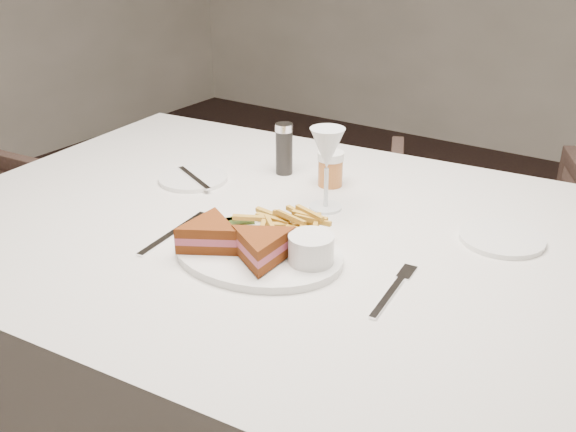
{
  "coord_description": "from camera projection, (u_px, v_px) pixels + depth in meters",
  "views": [
    {
      "loc": [
        0.77,
        -1.31,
        1.31
      ],
      "look_at": [
        0.16,
        -0.41,
        0.8
      ],
      "focal_mm": 40.0,
      "sensor_mm": 36.0,
      "label": 1
    }
  ],
  "objects": [
    {
      "name": "table_setting",
      "position": [
        282.0,
        219.0,
        1.22
      ],
      "size": [
        0.85,
        0.56,
        0.18
      ],
      "color": "white",
      "rests_on": "table"
    },
    {
      "name": "ground",
      "position": [
        319.0,
        395.0,
        1.93
      ],
      "size": [
        5.0,
        5.0,
        0.0
      ],
      "primitive_type": "plane",
      "color": "black",
      "rests_on": "ground"
    },
    {
      "name": "table",
      "position": [
        301.0,
        381.0,
        1.42
      ],
      "size": [
        1.63,
        1.17,
        0.75
      ],
      "primitive_type": "cube",
      "rotation": [
        0.0,
        0.0,
        0.09
      ],
      "color": "silver",
      "rests_on": "ground"
    },
    {
      "name": "chair_far",
      "position": [
        482.0,
        241.0,
        2.13
      ],
      "size": [
        0.83,
        0.81,
        0.66
      ],
      "primitive_type": "imported",
      "rotation": [
        0.0,
        0.0,
        3.56
      ],
      "color": "#4A352D",
      "rests_on": "ground"
    }
  ]
}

